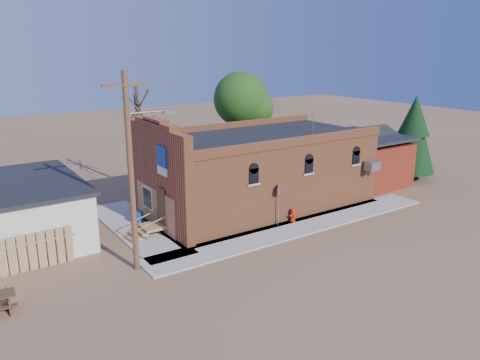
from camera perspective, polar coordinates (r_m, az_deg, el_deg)
ground at (r=25.50m, az=6.08°, el=-7.10°), size 120.00×120.00×0.00m
sidewalk_south at (r=27.04m, az=7.30°, el=-5.70°), size 19.00×2.20×0.08m
sidewalk_west at (r=27.32m, az=-12.54°, el=-5.73°), size 2.60×10.00×0.08m
brick_bar at (r=29.82m, az=1.84°, el=1.11°), size 16.40×7.97×6.30m
red_shed at (r=36.37m, az=14.54°, el=3.16°), size 5.40×6.40×4.30m
wood_fence at (r=23.56m, az=-25.53°, el=-8.24°), size 5.20×0.10×1.80m
utility_pole at (r=20.98m, az=-13.04°, el=1.30°), size 3.12×0.26×9.00m
tree_bare_near at (r=33.45m, az=-12.39°, el=8.67°), size 2.80×2.80×7.65m
tree_leafy at (r=38.12m, az=0.11°, el=9.80°), size 4.40×4.40×8.15m
evergreen_tree at (r=38.28m, az=20.37°, el=5.49°), size 3.60×3.60×6.50m
fire_hydrant at (r=27.60m, az=6.45°, el=-4.25°), size 0.46×0.44×0.81m
stop_sign at (r=26.52m, az=4.73°, el=-1.72°), size 0.54×0.45×2.41m
trash_barrel at (r=27.64m, az=-12.17°, el=-4.53°), size 0.64×0.64×0.75m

